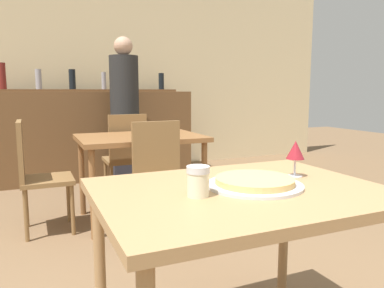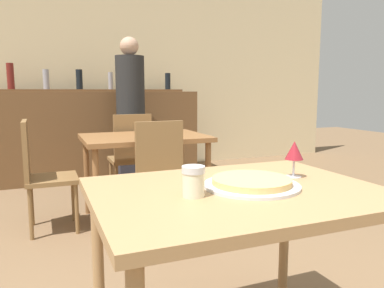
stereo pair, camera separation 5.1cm
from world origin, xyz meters
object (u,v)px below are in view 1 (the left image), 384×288
Objects in this scene: chair_far_side_left at (35,170)px; chair_far_side_back at (126,153)px; wine_glass at (295,151)px; chair_far_side_front at (161,174)px; pizza_tray at (255,183)px; person_standing at (125,106)px; cheese_shaker at (198,181)px.

chair_far_side_back is at bearing -57.66° from chair_far_side_left.
chair_far_side_front is at bearing 97.64° from wine_glass.
pizza_tray is 3.21m from person_standing.
cheese_shaker is at bearing -165.32° from chair_far_side_left.
chair_far_side_front and chair_far_side_left have the same top height.
pizza_tray is at bearing -162.72° from wine_glass.
person_standing is at bearing 81.07° from cheese_shaker.
chair_far_side_back is at bearing 90.00° from chair_far_side_front.
person_standing is (1.03, 1.24, 0.45)m from chair_far_side_left.
chair_far_side_left is at bearing 119.13° from wine_glass.
pizza_tray is 0.22× the size of person_standing.
chair_far_side_front is at bearing -95.20° from person_standing.
chair_far_side_left is at bearing 32.34° from chair_far_side_back.
chair_far_side_left is 2.08m from cheese_shaker.
chair_far_side_front is 1.43m from pizza_tray.
pizza_tray is 0.27m from cheese_shaker.
cheese_shaker is at bearing -167.40° from wine_glass.
wine_glass is at bearing 12.60° from cheese_shaker.
person_standing reaches higher than wine_glass.
chair_far_side_front is 5.75× the size of wine_glass.
chair_far_side_front is at bearing 86.63° from pizza_tray.
chair_far_side_front is 1.10m from chair_far_side_back.
wine_glass is (0.26, 0.08, 0.10)m from pizza_tray.
chair_far_side_left is at bearing -129.66° from person_standing.
cheese_shaker is (0.52, -1.99, 0.31)m from chair_far_side_left.
wine_glass is (0.01, -3.12, -0.08)m from person_standing.
pizza_tray is at bearing -158.15° from chair_far_side_left.
wine_glass is at bearing -89.73° from person_standing.
person_standing is at bearing 85.61° from pizza_tray.
chair_far_side_left is at bearing 147.66° from chair_far_side_front.
pizza_tray is 3.44× the size of cheese_shaker.
cheese_shaker is at bearing -103.46° from chair_far_side_front.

